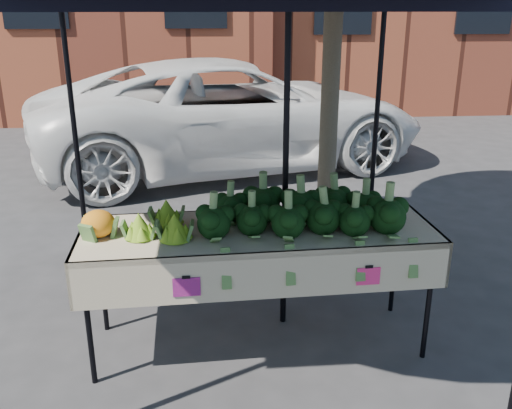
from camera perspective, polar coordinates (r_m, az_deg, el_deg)
name	(u,v)px	position (r m, az deg, el deg)	size (l,w,h in m)	color
ground	(255,348)	(4.13, -0.10, -14.50)	(90.00, 90.00, 0.00)	#2E2E31
table	(258,287)	(3.97, 0.24, -8.48)	(2.43, 0.90, 0.90)	#BCB08C
canopy	(235,148)	(3.96, -2.12, 5.76)	(3.16, 3.16, 2.74)	black
broccoli_heap	(299,205)	(3.78, 4.38, -0.08)	(1.40, 0.60, 0.30)	black
romanesco_cluster	(158,216)	(3.73, -9.97, -1.18)	(0.46, 0.50, 0.23)	#9AB426
cauliflower_pair	(98,221)	(3.76, -15.86, -1.68)	(0.23, 0.23, 0.21)	orange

